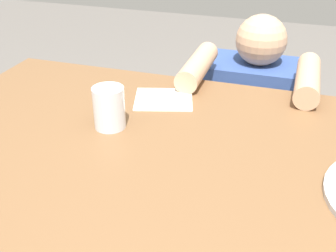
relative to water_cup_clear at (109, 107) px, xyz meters
The scene contains 4 objects.
dining_table 0.27m from the water_cup_clear, 25.69° to the right, with size 1.37×0.91×0.75m.
water_cup_clear is the anchor object (origin of this frame).
paper_napkin 0.21m from the water_cup_clear, 67.30° to the left, with size 0.16×0.14×0.00m, color white.
diner_seated 0.77m from the water_cup_clear, 63.99° to the left, with size 0.40×0.52×0.90m.
Camera 1 is at (0.21, -0.73, 1.27)m, focal length 44.89 mm.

